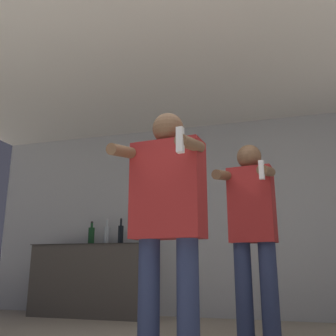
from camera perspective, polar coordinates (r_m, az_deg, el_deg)
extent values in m
cube|color=#B2B7BC|center=(5.03, 9.13, -7.14)|extent=(7.00, 0.06, 2.55)
cube|color=silver|center=(3.83, 4.83, 15.74)|extent=(7.00, 3.86, 0.05)
cube|color=#47423D|center=(5.23, -11.33, -16.38)|extent=(1.57, 0.56, 0.90)
cube|color=#272421|center=(5.23, -11.08, -11.41)|extent=(1.60, 0.59, 0.01)
cylinder|color=#194723|center=(5.36, -11.61, -10.15)|extent=(0.09, 0.09, 0.23)
cylinder|color=#194723|center=(5.37, -11.53, -8.53)|extent=(0.03, 0.03, 0.07)
sphere|color=black|center=(5.38, -11.51, -8.14)|extent=(0.04, 0.04, 0.04)
cylinder|color=black|center=(5.17, -7.23, -10.10)|extent=(0.07, 0.07, 0.25)
cylinder|color=black|center=(5.18, -7.17, -8.24)|extent=(0.03, 0.03, 0.09)
sphere|color=black|center=(5.19, -7.15, -7.76)|extent=(0.03, 0.03, 0.03)
cylinder|color=silver|center=(5.25, -9.34, -10.15)|extent=(0.07, 0.07, 0.24)
cylinder|color=silver|center=(5.27, -9.26, -8.32)|extent=(0.03, 0.03, 0.10)
sphere|color=silver|center=(5.27, -9.24, -7.80)|extent=(0.03, 0.03, 0.03)
cylinder|color=navy|center=(2.33, -2.95, -20.68)|extent=(0.13, 0.13, 0.80)
cylinder|color=navy|center=(2.24, 3.08, -20.94)|extent=(0.13, 0.13, 0.80)
cube|color=maroon|center=(2.31, 0.00, -3.32)|extent=(0.46, 0.24, 0.60)
sphere|color=brown|center=(2.42, 0.00, 6.02)|extent=(0.20, 0.20, 0.20)
cylinder|color=brown|center=(2.31, -6.47, 2.45)|extent=(0.11, 0.36, 0.13)
cylinder|color=brown|center=(2.14, 3.47, 3.70)|extent=(0.11, 0.36, 0.13)
cube|color=white|center=(1.98, 1.86, 4.30)|extent=(0.04, 0.04, 0.14)
cylinder|color=navy|center=(3.16, 11.52, -18.59)|extent=(0.14, 0.14, 0.82)
cylinder|color=navy|center=(3.12, 15.25, -18.44)|extent=(0.14, 0.14, 0.82)
cube|color=maroon|center=(3.17, 12.63, -5.48)|extent=(0.39, 0.25, 0.62)
sphere|color=brown|center=(3.25, 12.23, 1.68)|extent=(0.21, 0.21, 0.21)
cylinder|color=brown|center=(3.06, 8.46, -1.12)|extent=(0.14, 0.42, 0.15)
cylinder|color=brown|center=(2.99, 14.77, -0.46)|extent=(0.14, 0.42, 0.15)
cube|color=white|center=(2.79, 14.08, -0.27)|extent=(0.04, 0.04, 0.14)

